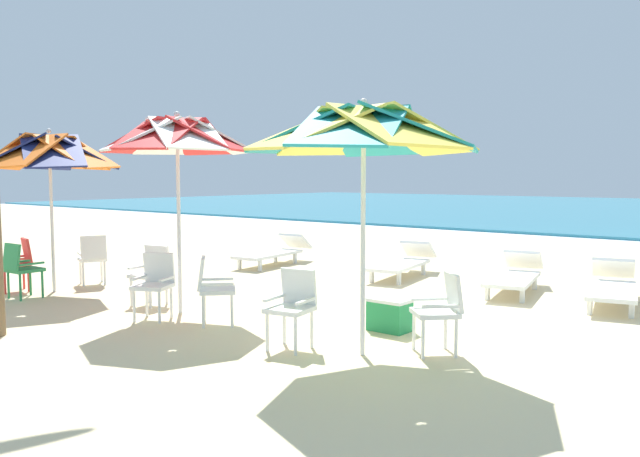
# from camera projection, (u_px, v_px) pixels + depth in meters

# --- Properties ---
(ground_plane) EXTENTS (80.00, 80.00, 0.00)m
(ground_plane) POSITION_uv_depth(u_px,v_px,m) (453.00, 309.00, 9.02)
(ground_plane) COLOR beige
(beach_umbrella_0) EXTENTS (2.46, 2.46, 2.68)m
(beach_umbrella_0) POSITION_uv_depth(u_px,v_px,m) (364.00, 132.00, 6.53)
(beach_umbrella_0) COLOR silver
(beach_umbrella_0) RESTS_ON ground
(plastic_chair_0) EXTENTS (0.52, 0.54, 0.87)m
(plastic_chair_0) POSITION_uv_depth(u_px,v_px,m) (293.00, 303.00, 6.95)
(plastic_chair_0) COLOR white
(plastic_chair_0) RESTS_ON ground
(plastic_chair_1) EXTENTS (0.63, 0.63, 0.87)m
(plastic_chair_1) POSITION_uv_depth(u_px,v_px,m) (441.00, 307.00, 6.72)
(plastic_chair_1) COLOR white
(plastic_chair_1) RESTS_ON ground
(beach_umbrella_1) EXTENTS (2.08, 2.08, 2.75)m
(beach_umbrella_1) POSITION_uv_depth(u_px,v_px,m) (177.00, 138.00, 8.60)
(beach_umbrella_1) COLOR silver
(beach_umbrella_1) RESTS_ON ground
(plastic_chair_2) EXTENTS (0.53, 0.55, 0.87)m
(plastic_chair_2) POSITION_uv_depth(u_px,v_px,m) (152.00, 271.00, 9.33)
(plastic_chair_2) COLOR white
(plastic_chair_2) RESTS_ON ground
(plastic_chair_3) EXTENTS (0.60, 0.61, 0.87)m
(plastic_chair_3) POSITION_uv_depth(u_px,v_px,m) (155.00, 281.00, 8.39)
(plastic_chair_3) COLOR white
(plastic_chair_3) RESTS_ON ground
(plastic_chair_4) EXTENTS (0.63, 0.63, 0.87)m
(plastic_chair_4) POSITION_uv_depth(u_px,v_px,m) (212.00, 286.00, 8.03)
(plastic_chair_4) COLOR white
(plastic_chair_4) RESTS_ON ground
(beach_umbrella_2) EXTENTS (2.22, 2.22, 2.64)m
(beach_umbrella_2) POSITION_uv_depth(u_px,v_px,m) (50.00, 154.00, 10.21)
(beach_umbrella_2) COLOR silver
(beach_umbrella_2) RESTS_ON ground
(plastic_chair_5) EXTENTS (0.46, 0.49, 0.87)m
(plastic_chair_5) POSITION_uv_depth(u_px,v_px,m) (20.00, 267.00, 9.75)
(plastic_chair_5) COLOR #2D8C4C
(plastic_chair_5) RESTS_ON ground
(plastic_chair_6) EXTENTS (0.60, 0.58, 0.87)m
(plastic_chair_6) POSITION_uv_depth(u_px,v_px,m) (93.00, 256.00, 11.01)
(plastic_chair_6) COLOR white
(plastic_chair_6) RESTS_ON ground
(plastic_chair_7) EXTENTS (0.53, 0.56, 0.87)m
(plastic_chair_7) POSITION_uv_depth(u_px,v_px,m) (18.00, 261.00, 10.42)
(plastic_chair_7) COLOR red
(plastic_chair_7) RESTS_ON ground
(sun_lounger_0) EXTENTS (1.12, 2.23, 0.62)m
(sun_lounger_0) POSITION_uv_depth(u_px,v_px,m) (612.00, 286.00, 9.28)
(sun_lounger_0) COLOR white
(sun_lounger_0) RESTS_ON ground
(sun_lounger_1) EXTENTS (1.08, 2.23, 0.62)m
(sun_lounger_1) POSITION_uv_depth(u_px,v_px,m) (515.00, 275.00, 10.30)
(sun_lounger_1) COLOR white
(sun_lounger_1) RESTS_ON ground
(sun_lounger_2) EXTENTS (1.02, 2.22, 0.62)m
(sun_lounger_2) POSITION_uv_depth(u_px,v_px,m) (403.00, 262.00, 11.88)
(sun_lounger_2) COLOR white
(sun_lounger_2) RESTS_ON ground
(sun_lounger_3) EXTENTS (0.93, 2.21, 0.62)m
(sun_lounger_3) POSITION_uv_depth(u_px,v_px,m) (274.00, 252.00, 13.50)
(sun_lounger_3) COLOR white
(sun_lounger_3) RESTS_ON ground
(cooler_box) EXTENTS (0.50, 0.34, 0.40)m
(cooler_box) POSITION_uv_depth(u_px,v_px,m) (390.00, 314.00, 7.75)
(cooler_box) COLOR #238C4C
(cooler_box) RESTS_ON ground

